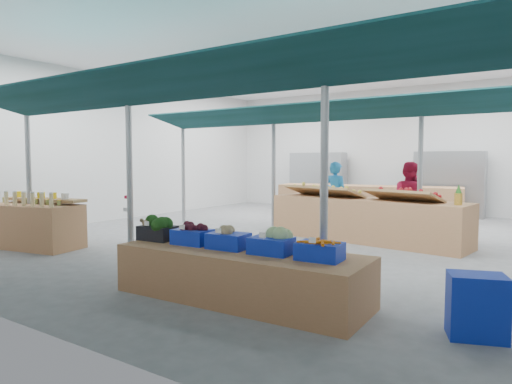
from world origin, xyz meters
The scene contains 23 objects.
floor centered at (0.00, 0.00, 0.00)m, with size 13.00×13.00×0.00m, color slate.
hall centered at (0.00, 1.44, 2.65)m, with size 13.00×13.00×13.00m.
pole_grid centered at (0.75, -1.75, 1.81)m, with size 10.00×4.60×3.00m.
awnings centered at (0.75, -1.75, 2.78)m, with size 9.50×7.08×0.30m.
back_shelving_left centered at (-2.50, 6.00, 1.00)m, with size 2.00×0.50×2.00m, color #B23F33.
back_shelving_right centered at (2.00, 6.00, 1.00)m, with size 2.00×0.50×2.00m, color #B23F33.
bottle_shelf centered at (-3.86, -3.98, 0.47)m, with size 2.09×1.47×1.15m.
veg_counter centered at (1.58, -4.48, 0.32)m, with size 3.24×1.08×0.63m, color #9C6C44.
fruit_counter centered at (1.40, 0.41, 0.46)m, with size 4.29×1.02×0.92m, color #9C6C44.
far_counter centered at (-0.03, 4.39, 0.49)m, with size 5.42×1.08×0.98m, color #9C6C44.
crate_stack centered at (4.25, -4.19, 0.32)m, with size 0.53×0.37×0.64m, color #1029B1.
vendor_left centered at (0.20, 1.51, 0.86)m, with size 0.63×0.41×1.72m, color #1B72B5.
vendor_right centered at (2.00, 1.51, 0.86)m, with size 0.83×0.65×1.72m, color #A71435.
crate_broccoli centered at (0.19, -4.53, 0.79)m, with size 0.52×0.42×0.35m.
crate_beets centered at (0.82, -4.51, 0.76)m, with size 0.52×0.42×0.29m.
crate_celeriac centered at (1.40, -4.49, 0.77)m, with size 0.52×0.42×0.31m.
crate_cabbage centered at (2.03, -4.46, 0.79)m, with size 0.52×0.42×0.35m.
crate_carrots centered at (2.66, -4.44, 0.74)m, with size 0.52×0.42×0.29m.
sparrow centered at (0.05, -4.65, 0.88)m, with size 0.12×0.09×0.11m.
pole_ribbon centered at (-1.50, -3.63, 1.08)m, with size 0.12×0.12×0.28m.
apple_heap_yellow centered at (0.37, 0.45, 1.09)m, with size 2.02×1.17×0.27m.
apple_heap_red centered at (2.25, 0.20, 1.09)m, with size 1.63×1.07×0.27m.
pineapple centered at (3.31, 0.06, 1.10)m, with size 0.14×0.14×0.39m.
Camera 1 is at (4.89, -9.05, 1.75)m, focal length 32.00 mm.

